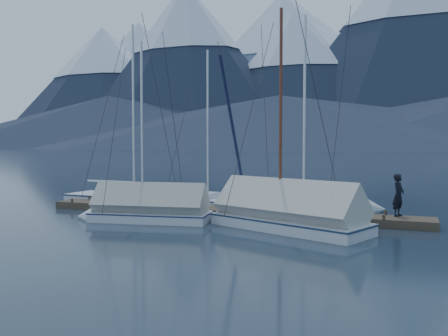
% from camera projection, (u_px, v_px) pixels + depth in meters
% --- Properties ---
extents(ground, '(1000.00, 1000.00, 0.00)m').
position_uv_depth(ground, '(207.00, 223.00, 19.89)').
color(ground, black).
rests_on(ground, ground).
extents(mountain_range, '(877.00, 584.00, 150.50)m').
position_uv_depth(mountain_range, '(405.00, 70.00, 359.90)').
color(mountain_range, '#475675').
rests_on(mountain_range, ground).
extents(dock, '(18.00, 1.50, 0.54)m').
position_uv_depth(dock, '(224.00, 213.00, 21.75)').
color(dock, '#382D23').
rests_on(dock, ground).
extents(mooring_posts, '(15.12, 1.52, 0.35)m').
position_uv_depth(mooring_posts, '(214.00, 208.00, 21.92)').
color(mooring_posts, '#382D23').
rests_on(mooring_posts, ground).
extents(sailboat_open_left, '(8.15, 3.47, 10.66)m').
position_uv_depth(sailboat_open_left, '(143.00, 201.00, 25.58)').
color(sailboat_open_left, silver).
rests_on(sailboat_open_left, ground).
extents(sailboat_open_mid, '(6.99, 3.09, 8.98)m').
position_uv_depth(sailboat_open_mid, '(216.00, 204.00, 24.67)').
color(sailboat_open_mid, silver).
rests_on(sailboat_open_mid, ground).
extents(sailboat_open_right, '(8.05, 5.06, 10.34)m').
position_uv_depth(sailboat_open_right, '(315.00, 209.00, 22.85)').
color(sailboat_open_right, silver).
rests_on(sailboat_open_right, ground).
extents(sailboat_covered_near, '(7.56, 4.74, 9.45)m').
position_uv_depth(sailboat_covered_near, '(277.00, 216.00, 18.62)').
color(sailboat_covered_near, silver).
rests_on(sailboat_covered_near, ground).
extents(sailboat_covered_far, '(6.19, 2.84, 8.39)m').
position_uv_depth(sailboat_covered_far, '(140.00, 211.00, 20.31)').
color(sailboat_covered_far, silver).
rests_on(sailboat_covered_far, ground).
extents(person, '(0.61, 0.74, 1.74)m').
position_uv_depth(person, '(398.00, 195.00, 19.38)').
color(person, black).
rests_on(person, dock).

